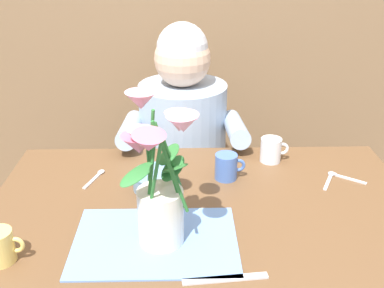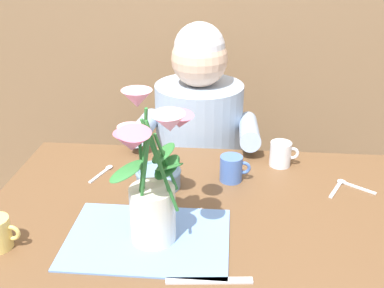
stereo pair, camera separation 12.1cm
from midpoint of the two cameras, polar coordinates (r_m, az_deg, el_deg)
name	(u,v)px [view 2 (the right image)]	position (r m, az deg, el deg)	size (l,w,h in m)	color
dining_table	(202,242)	(1.31, 4.01, -12.08)	(1.20, 0.80, 0.74)	brown
seated_person	(199,164)	(1.88, 2.68, -2.57)	(0.45, 0.47, 1.14)	#4C4C56
striped_placemat	(148,238)	(1.16, -2.47, -11.70)	(0.40, 0.28, 0.01)	#6B93D1
flower_vase	(151,176)	(1.06, -1.85, -4.09)	(0.20, 0.28, 0.36)	silver
ceramic_bowl	(158,177)	(1.36, -1.65, -4.22)	(0.14, 0.14, 0.06)	#6689A8
dinner_knife	(209,281)	(1.04, 5.63, -16.66)	(0.19, 0.02, 0.01)	silver
ceramic_mug	(281,154)	(1.51, 13.25, -1.27)	(0.09, 0.07, 0.08)	silver
tea_cup	(232,168)	(1.39, 7.44, -3.09)	(0.09, 0.07, 0.08)	#476BB7
spoon_0	(338,185)	(1.46, 20.01, -4.91)	(0.07, 0.11, 0.01)	silver
spoon_1	(350,184)	(1.47, 21.30, -4.77)	(0.11, 0.08, 0.01)	silver
spoon_2	(105,171)	(1.46, -8.50, -3.40)	(0.05, 0.12, 0.01)	silver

